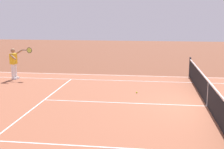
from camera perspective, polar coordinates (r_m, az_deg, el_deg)
ground_plane at (r=12.01m, az=17.51°, el=-5.71°), size 60.00×60.00×0.00m
court_slab at (r=12.01m, az=17.51°, el=-5.70°), size 24.20×11.40×0.00m
court_line_markings at (r=12.01m, az=17.51°, el=-5.69°), size 23.85×11.05×0.01m
tennis_net at (r=11.88m, az=17.64°, el=-3.44°), size 0.10×11.70×1.08m
tennis_player_near at (r=16.98m, az=-17.95°, el=2.27°), size 1.12×0.77×1.70m
tennis_ball at (r=13.37m, az=4.67°, el=-3.38°), size 0.07×0.07×0.07m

